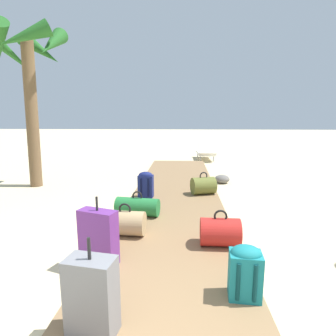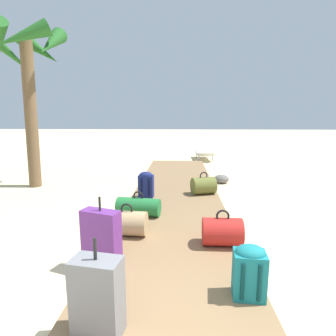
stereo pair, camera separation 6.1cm
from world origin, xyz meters
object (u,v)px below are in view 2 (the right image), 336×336
(duffel_bag_green, at_px, (138,207))
(suitcase_purple, at_px, (101,237))
(backpack_teal, at_px, (249,270))
(suitcase_grey, at_px, (97,297))
(backpack_navy, at_px, (146,184))
(duffel_bag_tan, at_px, (127,223))
(duffel_bag_red, at_px, (222,232))
(palm_tree_far_left, at_px, (25,62))
(lounge_chair, at_px, (204,151))
(duffel_bag_olive, at_px, (203,185))

(duffel_bag_green, distance_m, suitcase_purple, 1.48)
(duffel_bag_green, xyz_separation_m, suitcase_purple, (-0.17, -1.47, 0.15))
(backpack_teal, distance_m, suitcase_grey, 1.27)
(backpack_navy, bearing_deg, suitcase_purple, -94.09)
(duffel_bag_green, xyz_separation_m, duffel_bag_tan, (-0.04, -0.74, 0.02))
(duffel_bag_red, bearing_deg, suitcase_purple, -160.20)
(backpack_teal, height_order, duffel_bag_tan, backpack_teal)
(duffel_bag_green, height_order, suitcase_grey, suitcase_grey)
(duffel_bag_green, bearing_deg, palm_tree_far_left, 142.48)
(duffel_bag_green, relative_size, lounge_chair, 0.45)
(suitcase_purple, bearing_deg, palm_tree_far_left, 125.99)
(duffel_bag_red, distance_m, duffel_bag_tan, 1.24)
(suitcase_grey, bearing_deg, duffel_bag_red, 52.97)
(duffel_bag_green, bearing_deg, lounge_chair, 75.82)
(backpack_teal, relative_size, duffel_bag_red, 0.99)
(backpack_teal, distance_m, duffel_bag_red, 0.99)
(backpack_navy, xyz_separation_m, duffel_bag_olive, (1.13, 0.29, -0.09))
(backpack_teal, bearing_deg, backpack_navy, 112.89)
(suitcase_purple, bearing_deg, lounge_chair, 77.19)
(duffel_bag_green, xyz_separation_m, suitcase_grey, (0.07, -2.44, 0.15))
(backpack_teal, relative_size, suitcase_purple, 0.65)
(suitcase_grey, distance_m, duffel_bag_tan, 1.71)
(duffel_bag_olive, xyz_separation_m, lounge_chair, (0.44, 4.93, 0.08))
(backpack_teal, height_order, lounge_chair, lounge_chair)
(backpack_navy, distance_m, suitcase_purple, 2.47)
(suitcase_purple, bearing_deg, duffel_bag_olive, 64.66)
(lounge_chair, bearing_deg, backpack_navy, -106.73)
(suitcase_grey, xyz_separation_m, lounge_chair, (1.50, 8.66, -0.04))
(backpack_navy, relative_size, duffel_bag_red, 1.05)
(duffel_bag_green, relative_size, palm_tree_far_left, 0.19)
(duffel_bag_tan, height_order, palm_tree_far_left, palm_tree_far_left)
(suitcase_purple, distance_m, palm_tree_far_left, 5.09)
(backpack_teal, xyz_separation_m, palm_tree_far_left, (-4.06, 4.12, 2.47))
(duffel_bag_green, height_order, duffel_bag_olive, duffel_bag_olive)
(duffel_bag_green, relative_size, duffel_bag_olive, 1.33)
(backpack_teal, xyz_separation_m, duffel_bag_red, (-0.08, 0.99, -0.08))
(suitcase_purple, height_order, suitcase_grey, suitcase_grey)
(duffel_bag_green, xyz_separation_m, palm_tree_far_left, (-2.80, 2.15, 2.58))
(suitcase_purple, relative_size, palm_tree_far_left, 0.20)
(lounge_chair, bearing_deg, palm_tree_far_left, -137.09)
(duffel_bag_tan, xyz_separation_m, lounge_chair, (1.61, 6.96, 0.09))
(backpack_navy, distance_m, duffel_bag_red, 2.30)
(backpack_teal, relative_size, duffel_bag_tan, 0.89)
(suitcase_purple, bearing_deg, suitcase_grey, -75.75)
(duffel_bag_olive, relative_size, duffel_bag_tan, 1.00)
(backpack_navy, bearing_deg, suitcase_grey, -88.82)
(duffel_bag_olive, relative_size, lounge_chair, 0.34)
(suitcase_grey, xyz_separation_m, duffel_bag_tan, (-0.11, 1.70, -0.13))
(backpack_navy, relative_size, lounge_chair, 0.32)
(duffel_bag_tan, bearing_deg, duffel_bag_olive, 59.97)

